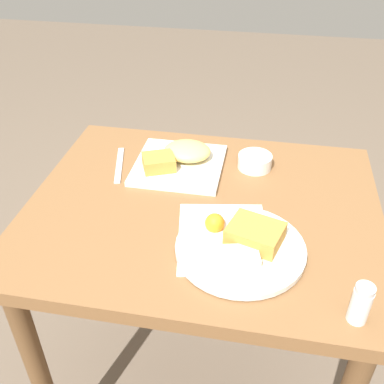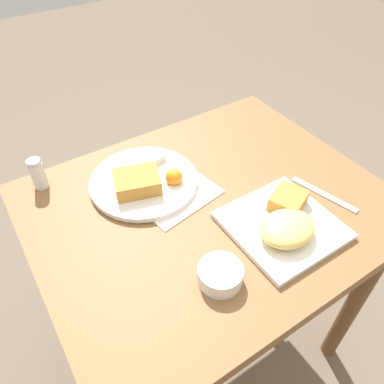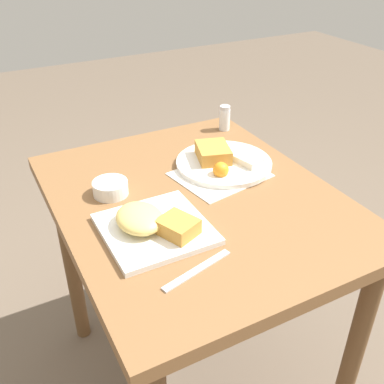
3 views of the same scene
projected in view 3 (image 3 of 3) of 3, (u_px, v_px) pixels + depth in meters
The scene contains 8 objects.
ground_plane at pixel (195, 376), 1.55m from camera, with size 8.00×8.00×0.00m, color brown.
dining_table at pixel (196, 230), 1.22m from camera, with size 0.85×0.69×0.74m.
menu_card at pixel (220, 175), 1.26m from camera, with size 0.23×0.27×0.00m.
plate_square_near at pixel (152, 225), 1.02m from camera, with size 0.23×0.23×0.06m.
plate_oval_far at pixel (223, 160), 1.29m from camera, with size 0.28×0.28×0.05m.
sauce_ramekin at pixel (110, 188), 1.16m from camera, with size 0.09×0.09×0.04m.
salt_shaker at pixel (225, 119), 1.50m from camera, with size 0.04×0.04×0.08m.
butter_knife at pixel (197, 270), 0.92m from camera, with size 0.06×0.18×0.00m.
Camera 3 is at (0.87, -0.47, 1.36)m, focal length 42.00 mm.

